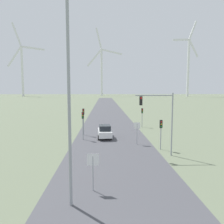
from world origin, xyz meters
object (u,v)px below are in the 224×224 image
traffic_light_post_mid_right (142,113)px  traffic_light_post_near_left (83,119)px  traffic_light_mast_overhead (160,112)px  car_approaching (105,132)px  stop_sign_far (137,129)px  wind_turbine_left (102,67)px  wind_turbine_center (188,62)px  wind_turbine_far_left (22,65)px  traffic_light_post_near_right (161,128)px  traffic_light_post_mid_left (83,116)px  streetlamp (68,70)px  stop_sign_near (93,165)px

traffic_light_post_mid_right → traffic_light_post_near_left: bearing=-135.8°
traffic_light_mast_overhead → car_approaching: bearing=123.5°
car_approaching → stop_sign_far: bearing=-42.3°
traffic_light_mast_overhead → wind_turbine_left: (-8.43, 215.23, 26.07)m
traffic_light_post_mid_right → wind_turbine_center: wind_turbine_center is taller
stop_sign_far → wind_turbine_far_left: (-83.80, 191.44, 28.23)m
traffic_light_post_near_left → traffic_light_post_near_right: traffic_light_post_near_left is taller
traffic_light_post_mid_left → traffic_light_post_near_left: bearing=-86.2°
wind_turbine_center → car_approaching: bearing=-114.3°
traffic_light_post_near_left → traffic_light_post_near_right: size_ratio=1.12×
traffic_light_post_mid_right → car_approaching: bearing=-128.0°
traffic_light_post_near_right → stop_sign_far: bearing=132.6°
streetlamp → traffic_light_post_near_right: size_ratio=3.83×
traffic_light_post_mid_left → wind_turbine_far_left: wind_turbine_far_left is taller
wind_turbine_far_left → traffic_light_post_mid_left: bearing=-67.6°
wind_turbine_center → stop_sign_far: bearing=-112.7°
traffic_light_post_near_left → traffic_light_post_mid_right: 13.60m
traffic_light_mast_overhead → wind_turbine_far_left: bearing=113.5°
wind_turbine_left → wind_turbine_center: (81.62, -32.08, 1.19)m
car_approaching → streetlamp: bearing=-96.5°
traffic_light_post_mid_right → wind_turbine_far_left: bearing=115.8°
traffic_light_post_mid_left → wind_turbine_center: wind_turbine_center is taller
traffic_light_mast_overhead → car_approaching: 10.77m
wind_turbine_center → streetlamp: bearing=-112.8°
wind_turbine_left → wind_turbine_center: wind_turbine_left is taller
streetlamp → traffic_light_post_near_right: 15.34m
wind_turbine_far_left → traffic_light_mast_overhead: bearing=-66.5°
traffic_light_post_near_right → wind_turbine_left: size_ratio=0.05×
streetlamp → traffic_light_post_mid_left: bearing=93.2°
traffic_light_mast_overhead → wind_turbine_center: (73.18, 183.15, 27.26)m
car_approaching → wind_turbine_far_left: wind_turbine_far_left is taller
traffic_light_post_near_right → wind_turbine_far_left: 214.03m
traffic_light_mast_overhead → wind_turbine_left: wind_turbine_left is taller
stop_sign_near → traffic_light_post_near_left: bearing=98.0°
wind_turbine_far_left → traffic_light_post_near_right: bearing=-66.1°
stop_sign_near → traffic_light_post_near_left: size_ratio=0.68×
streetlamp → wind_turbine_center: (80.82, 192.54, 23.90)m
traffic_light_post_near_left → wind_turbine_center: 195.77m
traffic_light_post_mid_right → traffic_light_post_mid_left: bearing=-146.6°
stop_sign_near → car_approaching: (0.83, 16.06, -0.87)m
stop_sign_far → stop_sign_near: bearing=-111.3°
car_approaching → wind_turbine_far_left: size_ratio=0.06×
traffic_light_mast_overhead → traffic_light_post_mid_left: bearing=129.6°
traffic_light_post_near_right → traffic_light_post_mid_right: bearing=88.3°
traffic_light_post_near_right → traffic_light_post_mid_left: 12.62m
traffic_light_post_near_left → car_approaching: size_ratio=0.90×
streetlamp → traffic_light_post_mid_left: size_ratio=3.27×
traffic_light_post_mid_left → traffic_light_post_mid_right: bearing=33.4°
wind_turbine_far_left → wind_turbine_left: wind_turbine_left is taller
traffic_light_post_mid_right → wind_turbine_left: size_ratio=0.05×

